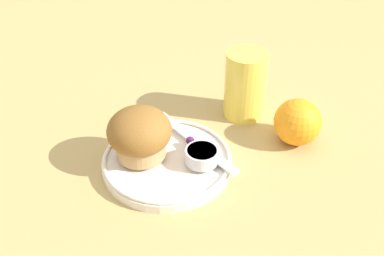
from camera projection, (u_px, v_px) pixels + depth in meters
The scene contains 8 objects.
ground_plane at pixel (174, 160), 0.67m from camera, with size 3.00×3.00×0.00m, color tan.
plate at pixel (167, 161), 0.65m from camera, with size 0.20×0.20×0.02m.
muffin at pixel (140, 134), 0.63m from camera, with size 0.10×0.10×0.08m.
cream_ramekin at pixel (202, 155), 0.63m from camera, with size 0.05×0.05×0.02m.
berry_pair at pixel (191, 142), 0.67m from camera, with size 0.03×0.01×0.01m.
butter_knife at pixel (196, 143), 0.67m from camera, with size 0.19×0.04×0.00m.
orange_fruit at pixel (298, 122), 0.69m from camera, with size 0.08×0.08×0.08m.
juice_glass at pixel (245, 85), 0.74m from camera, with size 0.07×0.07×0.12m.
Camera 1 is at (0.45, -0.23, 0.44)m, focal length 40.00 mm.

